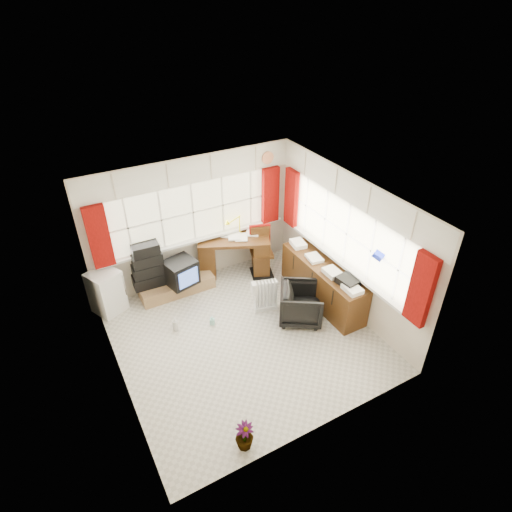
{
  "coord_description": "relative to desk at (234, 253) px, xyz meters",
  "views": [
    {
      "loc": [
        -2.35,
        -4.68,
        5.11
      ],
      "look_at": [
        0.53,
        0.55,
        1.15
      ],
      "focal_mm": 30.0,
      "sensor_mm": 36.0,
      "label": 1
    }
  ],
  "objects": [
    {
      "name": "ground",
      "position": [
        -0.72,
        -1.8,
        -0.44
      ],
      "size": [
        4.0,
        4.0,
        0.0
      ],
      "primitive_type": "plane",
      "color": "beige",
      "rests_on": "ground"
    },
    {
      "name": "room_walls",
      "position": [
        -0.72,
        -1.8,
        1.06
      ],
      "size": [
        4.0,
        4.0,
        4.0
      ],
      "color": "beige",
      "rests_on": "ground"
    },
    {
      "name": "window_back",
      "position": [
        -0.72,
        0.14,
        0.5
      ],
      "size": [
        3.7,
        0.12,
        3.6
      ],
      "color": "beige",
      "rests_on": "room_walls"
    },
    {
      "name": "window_right",
      "position": [
        1.22,
        -1.8,
        0.5
      ],
      "size": [
        0.12,
        3.7,
        3.6
      ],
      "color": "beige",
      "rests_on": "room_walls"
    },
    {
      "name": "curtains",
      "position": [
        0.2,
        -0.87,
        1.01
      ],
      "size": [
        3.83,
        3.83,
        1.15
      ],
      "color": "#900A07",
      "rests_on": "room_walls"
    },
    {
      "name": "overhead_cabinets",
      "position": [
        0.26,
        -0.82,
        1.81
      ],
      "size": [
        3.98,
        3.98,
        0.48
      ],
      "color": "white",
      "rests_on": "room_walls"
    },
    {
      "name": "desk",
      "position": [
        0.0,
        0.0,
        0.0
      ],
      "size": [
        1.55,
        1.2,
        0.83
      ],
      "color": "#512F13",
      "rests_on": "ground"
    },
    {
      "name": "desk_lamp",
      "position": [
        0.17,
        0.07,
        0.65
      ],
      "size": [
        0.18,
        0.17,
        0.42
      ],
      "color": "yellow",
      "rests_on": "desk"
    },
    {
      "name": "task_chair",
      "position": [
        0.47,
        -0.25,
        0.1
      ],
      "size": [
        0.54,
        0.56,
        1.02
      ],
      "color": "black",
      "rests_on": "ground"
    },
    {
      "name": "office_chair",
      "position": [
        0.37,
        -1.87,
        -0.11
      ],
      "size": [
        1.0,
        1.0,
        0.67
      ],
      "primitive_type": "imported",
      "rotation": [
        0.0,
        0.0,
        0.99
      ],
      "color": "black",
      "rests_on": "ground"
    },
    {
      "name": "radiator",
      "position": [
        -0.04,
        -1.34,
        -0.19
      ],
      "size": [
        0.44,
        0.27,
        0.61
      ],
      "color": "white",
      "rests_on": "ground"
    },
    {
      "name": "credenza",
      "position": [
        1.01,
        -1.6,
        -0.05
      ],
      "size": [
        0.5,
        2.0,
        0.85
      ],
      "color": "#512F13",
      "rests_on": "ground"
    },
    {
      "name": "file_tray",
      "position": [
        1.03,
        -2.22,
        0.37
      ],
      "size": [
        0.32,
        0.39,
        0.12
      ],
      "primitive_type": "cube",
      "rotation": [
        0.0,
        0.0,
        0.13
      ],
      "color": "black",
      "rests_on": "credenza"
    },
    {
      "name": "tv_bench",
      "position": [
        -1.27,
        -0.08,
        -0.32
      ],
      "size": [
        1.4,
        0.5,
        0.25
      ],
      "primitive_type": "cube",
      "color": "#A47C52",
      "rests_on": "ground"
    },
    {
      "name": "crt_tv",
      "position": [
        -1.19,
        -0.19,
        0.05
      ],
      "size": [
        0.63,
        0.6,
        0.48
      ],
      "color": "black",
      "rests_on": "tv_bench"
    },
    {
      "name": "hifi_stack",
      "position": [
        -1.71,
        0.09,
        0.2
      ],
      "size": [
        0.65,
        0.43,
        0.87
      ],
      "color": "black",
      "rests_on": "tv_bench"
    },
    {
      "name": "mini_fridge",
      "position": [
        -2.52,
        -0.0,
        -0.03
      ],
      "size": [
        0.64,
        0.64,
        0.82
      ],
      "color": "white",
      "rests_on": "ground"
    },
    {
      "name": "spray_bottle_a",
      "position": [
        -1.67,
        -1.08,
        -0.3
      ],
      "size": [
        0.12,
        0.12,
        0.28
      ],
      "primitive_type": "imported",
      "rotation": [
        0.0,
        0.0,
        -0.1
      ],
      "color": "silver",
      "rests_on": "ground"
    },
    {
      "name": "spray_bottle_b",
      "position": [
        -1.06,
        -1.25,
        -0.36
      ],
      "size": [
        0.11,
        0.11,
        0.17
      ],
      "primitive_type": "imported",
      "rotation": [
        0.0,
        0.0,
        -0.56
      ],
      "color": "#90D7CB",
      "rests_on": "ground"
    },
    {
      "name": "flower_vase",
      "position": [
        -1.63,
        -3.56,
        -0.23
      ],
      "size": [
        0.28,
        0.28,
        0.43
      ],
      "primitive_type": "imported",
      "rotation": [
        0.0,
        0.0,
        -0.21
      ],
      "color": "black",
      "rests_on": "ground"
    }
  ]
}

